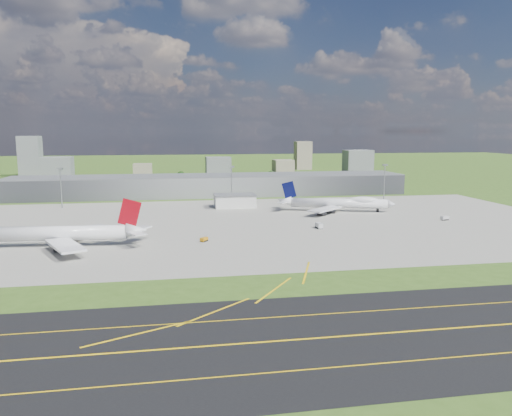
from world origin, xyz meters
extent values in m
plane|color=#36591B|center=(0.00, 150.00, 0.00)|extent=(1400.00, 1400.00, 0.00)
cube|color=black|center=(0.00, -110.00, 0.03)|extent=(1400.00, 60.00, 0.06)
cube|color=gray|center=(10.00, 40.00, 0.04)|extent=(360.00, 190.00, 0.08)
cube|color=gray|center=(0.00, 165.00, 7.50)|extent=(300.00, 42.00, 15.00)
cube|color=silver|center=(10.00, 100.00, 4.00)|extent=(26.00, 16.00, 8.00)
cylinder|color=gray|center=(-100.00, 115.00, 12.50)|extent=(0.70, 0.70, 25.00)
cube|color=gray|center=(-100.00, 115.00, 25.30)|extent=(3.50, 2.00, 1.20)
cylinder|color=gray|center=(10.00, 115.00, 12.50)|extent=(0.70, 0.70, 25.00)
cube|color=gray|center=(10.00, 115.00, 25.30)|extent=(3.50, 2.00, 1.20)
cylinder|color=gray|center=(120.00, 115.00, 12.50)|extent=(0.70, 0.70, 25.00)
cube|color=gray|center=(120.00, 115.00, 25.30)|extent=(3.50, 2.00, 1.20)
cylinder|color=white|center=(-80.90, 1.79, 5.82)|extent=(61.70, 11.73, 6.35)
cone|color=white|center=(-46.11, -1.28, 6.67)|extent=(8.99, 7.07, 6.35)
cube|color=maroon|center=(-83.01, 1.98, 3.85)|extent=(50.36, 7.02, 1.38)
cube|color=white|center=(-73.27, -14.03, 3.92)|extent=(20.24, 28.96, 0.95)
cube|color=white|center=(-70.61, 16.03, 3.92)|extent=(23.60, 27.99, 0.95)
cube|color=#9A0814|center=(-48.75, -1.05, 14.29)|extent=(10.55, 1.46, 12.79)
cylinder|color=#38383D|center=(-75.49, -9.84, 1.90)|extent=(6.10, 3.89, 3.39)
cylinder|color=#38383D|center=(-73.53, 12.30, 1.90)|extent=(6.10, 3.89, 3.39)
cube|color=black|center=(-74.99, -3.51, 1.32)|extent=(1.80, 1.41, 2.65)
cube|color=black|center=(-74.15, 5.98, 1.32)|extent=(1.80, 1.41, 2.65)
cylinder|color=white|center=(71.04, 71.93, 5.19)|extent=(57.57, 23.02, 5.85)
cone|color=white|center=(101.20, 62.51, 5.19)|extent=(6.25, 6.99, 5.85)
cone|color=white|center=(39.53, 81.77, 5.94)|extent=(8.95, 7.83, 5.85)
cube|color=navy|center=(72.84, 71.37, 3.38)|extent=(46.49, 16.59, 1.23)
ellipsoid|color=white|center=(85.55, 67.40, 6.94)|extent=(19.61, 11.16, 5.26)
cube|color=white|center=(67.23, 88.12, 3.49)|extent=(14.05, 27.54, 0.85)
cube|color=white|center=(58.69, 60.79, 3.49)|extent=(25.11, 24.08, 0.85)
cube|color=#080C3F|center=(41.78, 81.07, 12.83)|extent=(9.11, 3.25, 11.40)
cylinder|color=#38383D|center=(68.89, 81.50, 1.70)|extent=(5.85, 4.43, 3.02)
cylinder|color=#38383D|center=(66.51, 92.12, 1.70)|extent=(5.85, 4.43, 3.02)
cylinder|color=#38383D|center=(63.83, 65.29, 1.70)|extent=(5.85, 4.43, 3.02)
cylinder|color=#38383D|center=(55.82, 57.91, 1.70)|extent=(5.85, 4.43, 3.02)
cube|color=black|center=(66.90, 77.67, 1.18)|extent=(1.78, 1.53, 2.36)
cube|color=black|center=(64.37, 69.57, 1.18)|extent=(1.78, 1.53, 2.36)
cube|color=black|center=(93.55, 64.90, 1.18)|extent=(1.78, 1.53, 2.36)
cube|color=orange|center=(-16.86, 0.58, 1.17)|extent=(3.94, 4.18, 1.47)
cube|color=black|center=(-16.86, 0.58, 0.43)|extent=(3.68, 3.82, 0.70)
cube|color=silver|center=(42.99, 21.29, 1.64)|extent=(2.81, 5.65, 2.42)
cube|color=black|center=(42.99, 21.29, 0.43)|extent=(2.87, 4.84, 0.70)
cube|color=silver|center=(118.80, 31.77, 1.44)|extent=(4.91, 3.12, 2.02)
cube|color=black|center=(118.80, 31.77, 0.43)|extent=(4.27, 3.07, 0.70)
cube|color=slate|center=(-140.00, 300.00, 12.00)|extent=(28.00, 22.00, 24.00)
cube|color=gray|center=(-60.00, 340.00, 7.00)|extent=(20.00, 18.00, 14.00)
cube|color=slate|center=(20.00, 310.00, 11.00)|extent=(26.00, 20.00, 22.00)
cube|color=gray|center=(100.00, 350.00, 8.00)|extent=(22.00, 24.00, 16.00)
cube|color=slate|center=(180.00, 320.00, 14.00)|extent=(30.00, 22.00, 28.00)
cube|color=slate|center=(-180.00, 360.00, 22.00)|extent=(22.00, 20.00, 44.00)
cube|color=gray|center=(140.00, 410.00, 18.00)|extent=(20.00, 18.00, 36.00)
cylinder|color=#382314|center=(-110.00, 265.00, 1.50)|extent=(0.70, 0.70, 3.00)
sphere|color=black|center=(-110.00, 265.00, 4.88)|extent=(6.75, 6.75, 6.75)
cylinder|color=#382314|center=(-20.00, 280.00, 1.80)|extent=(0.70, 0.70, 3.60)
sphere|color=black|center=(-20.00, 280.00, 5.85)|extent=(8.10, 8.10, 8.10)
cylinder|color=#382314|center=(70.00, 275.00, 1.70)|extent=(0.70, 0.70, 3.40)
sphere|color=black|center=(70.00, 275.00, 5.53)|extent=(7.65, 7.65, 7.65)
cylinder|color=#382314|center=(160.00, 285.00, 1.40)|extent=(0.70, 0.70, 2.80)
sphere|color=black|center=(160.00, 285.00, 4.55)|extent=(6.30, 6.30, 6.30)
camera|label=1|loc=(-31.48, -218.80, 48.99)|focal=35.00mm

